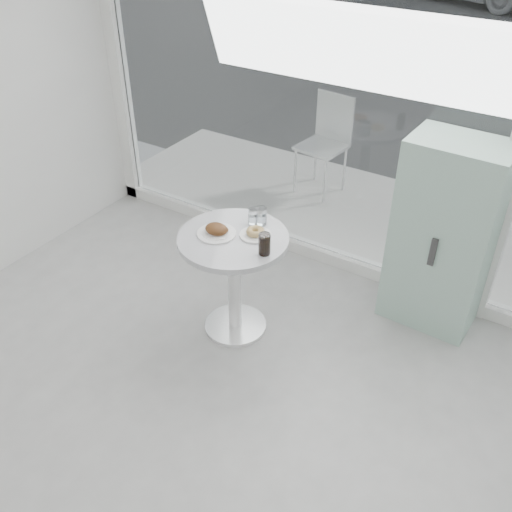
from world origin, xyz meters
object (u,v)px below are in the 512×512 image
Objects in this scene: mint_cabinet at (443,236)px; plate_fritter at (217,231)px; patio_chair at (327,138)px; water_tumbler_a at (253,217)px; cola_glass at (265,244)px; water_tumbler_b at (261,217)px; plate_donut at (255,233)px; main_table at (234,264)px.

mint_cabinet is 5.39× the size of plate_fritter.
water_tumbler_a is (0.40, -1.93, 0.24)m from patio_chair.
cola_glass is (0.37, -0.02, 0.04)m from plate_fritter.
mint_cabinet is 1.46× the size of patio_chair.
mint_cabinet is at bearing 31.40° from water_tumbler_b.
water_tumbler_b reaches higher than plate_fritter.
patio_chair is at bearing 141.71° from mint_cabinet.
plate_fritter is at bearing -151.45° from plate_donut.
water_tumbler_b is at bearing 73.71° from main_table.
patio_chair reaches higher than cola_glass.
water_tumbler_a is at bearing 133.20° from cola_glass.
mint_cabinet is 11.44× the size of water_tumbler_b.
patio_chair is 1.97m from water_tumbler_b.
plate_fritter is 1.79× the size of cola_glass.
main_table is 0.27m from plate_fritter.
main_table is at bearing -139.88° from mint_cabinet.
water_tumbler_a is (0.02, 0.21, 0.27)m from main_table.
main_table is 6.46× the size of water_tumbler_b.
cola_glass is at bearing -42.41° from plate_donut.
main_table is 3.77× the size of plate_donut.
main_table is 0.83× the size of patio_chair.
mint_cabinet reaches higher than main_table.
plate_fritter is 1.24× the size of plate_donut.
plate_donut is (-0.99, -0.78, 0.11)m from mint_cabinet.
water_tumbler_b is at bearing 28.42° from water_tumbler_a.
mint_cabinet is 1.26m from cola_glass.
plate_fritter is (-1.21, -0.90, 0.12)m from mint_cabinet.
patio_chair is (-0.38, 2.13, 0.03)m from main_table.
main_table is 0.36m from water_tumbler_b.
plate_fritter reaches higher than plate_donut.
water_tumbler_b reaches higher than water_tumbler_a.
main_table is 0.40m from cola_glass.
main_table is at bearing 168.35° from cola_glass.
cola_glass reaches higher than plate_fritter.
plate_donut is at bearing -139.79° from mint_cabinet.
water_tumbler_a is (-0.09, 0.12, 0.03)m from plate_donut.
mint_cabinet is at bearing 31.28° from water_tumbler_a.
plate_fritter is at bearing -75.03° from patio_chair.
plate_fritter is (-0.10, -0.03, 0.25)m from main_table.
mint_cabinet is 1.96m from patio_chair.
mint_cabinet reaches higher than patio_chair.
plate_fritter is at bearing 176.21° from cola_glass.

